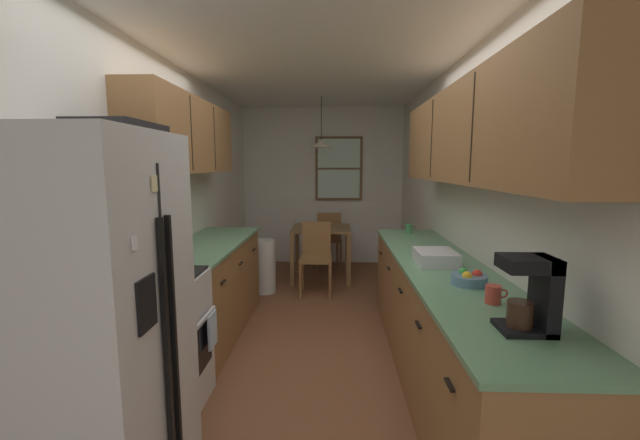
% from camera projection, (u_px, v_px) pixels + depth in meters
% --- Properties ---
extents(ground_plane, '(12.00, 12.00, 0.00)m').
position_uv_depth(ground_plane, '(315.00, 323.00, 4.06)').
color(ground_plane, brown).
extents(wall_left, '(0.10, 9.00, 2.55)m').
position_uv_depth(wall_left, '(180.00, 200.00, 3.93)').
color(wall_left, silver).
rests_on(wall_left, ground).
extents(wall_right, '(0.10, 9.00, 2.55)m').
position_uv_depth(wall_right, '(453.00, 201.00, 3.83)').
color(wall_right, silver).
rests_on(wall_right, ground).
extents(wall_back, '(4.40, 0.10, 2.55)m').
position_uv_depth(wall_back, '(323.00, 186.00, 6.50)').
color(wall_back, silver).
rests_on(wall_back, ground).
extents(ceiling_slab, '(4.40, 9.00, 0.08)m').
position_uv_depth(ceiling_slab, '(314.00, 62.00, 3.70)').
color(ceiling_slab, white).
extents(refrigerator, '(0.76, 0.78, 1.78)m').
position_uv_depth(refrigerator, '(88.00, 327.00, 1.80)').
color(refrigerator, silver).
rests_on(refrigerator, ground).
extents(stove_range, '(0.66, 0.61, 1.10)m').
position_uv_depth(stove_range, '(152.00, 343.00, 2.57)').
color(stove_range, silver).
rests_on(stove_range, ground).
extents(microwave_over_range, '(0.39, 0.57, 0.35)m').
position_uv_depth(microwave_over_range, '(122.00, 151.00, 2.40)').
color(microwave_over_range, black).
extents(counter_left, '(0.64, 1.82, 0.90)m').
position_uv_depth(counter_left, '(210.00, 288.00, 3.77)').
color(counter_left, olive).
rests_on(counter_left, ground).
extents(upper_cabinets_left, '(0.33, 1.90, 0.65)m').
position_uv_depth(upper_cabinets_left, '(186.00, 136.00, 3.53)').
color(upper_cabinets_left, olive).
extents(counter_right, '(0.64, 3.18, 0.90)m').
position_uv_depth(counter_right, '(441.00, 323.00, 2.94)').
color(counter_right, olive).
rests_on(counter_right, ground).
extents(upper_cabinets_right, '(0.33, 2.86, 0.67)m').
position_uv_depth(upper_cabinets_right, '(472.00, 134.00, 2.69)').
color(upper_cabinets_right, olive).
extents(dining_table, '(0.81, 0.76, 0.75)m').
position_uv_depth(dining_table, '(321.00, 237.00, 5.56)').
color(dining_table, brown).
rests_on(dining_table, ground).
extents(dining_chair_near, '(0.40, 0.40, 0.90)m').
position_uv_depth(dining_chair_near, '(316.00, 254.00, 5.00)').
color(dining_chair_near, olive).
rests_on(dining_chair_near, ground).
extents(dining_chair_far, '(0.45, 0.45, 0.90)m').
position_uv_depth(dining_chair_far, '(328.00, 237.00, 6.16)').
color(dining_chair_far, olive).
rests_on(dining_chair_far, ground).
extents(pendant_light, '(0.31, 0.31, 0.69)m').
position_uv_depth(pendant_light, '(321.00, 144.00, 5.38)').
color(pendant_light, black).
extents(back_window, '(0.76, 0.05, 1.03)m').
position_uv_depth(back_window, '(339.00, 169.00, 6.38)').
color(back_window, brown).
extents(trash_bin, '(0.29, 0.29, 0.68)m').
position_uv_depth(trash_bin, '(264.00, 266.00, 5.03)').
color(trash_bin, silver).
rests_on(trash_bin, ground).
extents(storage_canister, '(0.13, 0.13, 0.18)m').
position_uv_depth(storage_canister, '(175.00, 250.00, 2.94)').
color(storage_canister, red).
rests_on(storage_canister, counter_left).
extents(dish_towel, '(0.02, 0.16, 0.24)m').
position_uv_depth(dish_towel, '(212.00, 330.00, 2.70)').
color(dish_towel, silver).
extents(coffee_maker, '(0.22, 0.18, 0.33)m').
position_uv_depth(coffee_maker, '(534.00, 293.00, 1.70)').
color(coffee_maker, black).
rests_on(coffee_maker, counter_right).
extents(mug_by_coffeemaker, '(0.11, 0.07, 0.10)m').
position_uv_depth(mug_by_coffeemaker, '(409.00, 228.00, 4.20)').
color(mug_by_coffeemaker, '#3F7F4C').
rests_on(mug_by_coffeemaker, counter_right).
extents(mug_spare, '(0.12, 0.08, 0.10)m').
position_uv_depth(mug_spare, '(493.00, 294.00, 2.07)').
color(mug_spare, '#BF3F33').
rests_on(mug_spare, counter_right).
extents(fruit_bowl, '(0.22, 0.22, 0.09)m').
position_uv_depth(fruit_bowl, '(469.00, 278.00, 2.40)').
color(fruit_bowl, '#597F9E').
rests_on(fruit_bowl, counter_right).
extents(dish_rack, '(0.28, 0.34, 0.10)m').
position_uv_depth(dish_rack, '(436.00, 257.00, 2.89)').
color(dish_rack, silver).
rests_on(dish_rack, counter_right).
extents(table_serving_bowl, '(0.17, 0.17, 0.06)m').
position_uv_depth(table_serving_bowl, '(320.00, 226.00, 5.45)').
color(table_serving_bowl, '#E0D14C').
rests_on(table_serving_bowl, dining_table).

